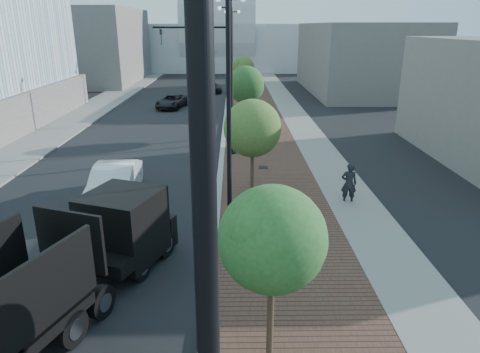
{
  "coord_description": "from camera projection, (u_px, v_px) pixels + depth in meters",
  "views": [
    {
      "loc": [
        0.79,
        -4.51,
        7.7
      ],
      "look_at": [
        1.0,
        12.0,
        2.0
      ],
      "focal_mm": 32.79,
      "sensor_mm": 36.0,
      "label": 1
    }
  ],
  "objects": [
    {
      "name": "streetlight_1",
      "position": [
        226.0,
        130.0,
        14.81
      ],
      "size": [
        1.44,
        0.56,
        9.21
      ],
      "color": "black",
      "rests_on": "ground"
    },
    {
      "name": "tree_0",
      "position": [
        274.0,
        239.0,
        9.51
      ],
      "size": [
        2.44,
        2.4,
        4.52
      ],
      "color": "#382619",
      "rests_on": "ground"
    },
    {
      "name": "dump_truck",
      "position": [
        52.0,
        284.0,
        11.48
      ],
      "size": [
        6.63,
        13.23,
        3.02
      ],
      "rotation": [
        0.0,
        0.0,
        -0.35
      ],
      "color": "black",
      "rests_on": "ground"
    },
    {
      "name": "tree_1",
      "position": [
        253.0,
        128.0,
        19.92
      ],
      "size": [
        2.65,
        2.64,
        4.61
      ],
      "color": "#382619",
      "rests_on": "ground"
    },
    {
      "name": "white_sedan",
      "position": [
        114.0,
        184.0,
        19.94
      ],
      "size": [
        2.05,
        5.28,
        1.71
      ],
      "primitive_type": "imported",
      "rotation": [
        0.0,
        0.0,
        0.05
      ],
      "color": "silver",
      "rests_on": "ground"
    },
    {
      "name": "tree_3",
      "position": [
        243.0,
        68.0,
        42.43
      ],
      "size": [
        2.32,
        2.26,
        4.97
      ],
      "color": "#382619",
      "rests_on": "ground"
    },
    {
      "name": "pedestrian",
      "position": [
        349.0,
        184.0,
        19.71
      ],
      "size": [
        0.75,
        0.53,
        1.93
      ],
      "primitive_type": "imported",
      "rotation": [
        0.0,
        0.0,
        3.04
      ],
      "color": "black",
      "rests_on": "ground"
    },
    {
      "name": "west_sidewalk",
      "position": [
        99.0,
        105.0,
        44.4
      ],
      "size": [
        4.0,
        140.0,
        0.12
      ],
      "primitive_type": "cube",
      "color": "slate",
      "rests_on": "ground"
    },
    {
      "name": "dark_car_mid",
      "position": [
        172.0,
        101.0,
        43.02
      ],
      "size": [
        2.98,
        5.04,
        1.31
      ],
      "primitive_type": "imported",
      "rotation": [
        0.0,
        0.0,
        -0.18
      ],
      "color": "black",
      "rests_on": "ground"
    },
    {
      "name": "concrete_strip",
      "position": [
        287.0,
        105.0,
        44.63
      ],
      "size": [
        2.4,
        140.0,
        0.13
      ],
      "primitive_type": "cube",
      "color": "slate",
      "rests_on": "ground"
    },
    {
      "name": "commercial_block_ne",
      "position": [
        360.0,
        58.0,
        52.92
      ],
      "size": [
        12.0,
        22.0,
        8.0
      ],
      "primitive_type": "cube",
      "color": "#635E59",
      "rests_on": "ground"
    },
    {
      "name": "dark_car_far",
      "position": [
        210.0,
        86.0,
        53.39
      ],
      "size": [
        3.44,
        5.14,
        1.38
      ],
      "primitive_type": "imported",
      "rotation": [
        0.0,
        0.0,
        0.35
      ],
      "color": "black",
      "rests_on": "ground"
    },
    {
      "name": "sidewalk",
      "position": [
        261.0,
        105.0,
        44.6
      ],
      "size": [
        7.0,
        140.0,
        0.12
      ],
      "primitive_type": "cube",
      "color": "#4C2D23",
      "rests_on": "ground"
    },
    {
      "name": "curb",
      "position": [
        227.0,
        105.0,
        44.55
      ],
      "size": [
        0.3,
        140.0,
        0.14
      ],
      "primitive_type": "cube",
      "color": "gray",
      "rests_on": "ground"
    },
    {
      "name": "streetlight_2",
      "position": [
        231.0,
        77.0,
        26.0
      ],
      "size": [
        1.72,
        0.56,
        9.28
      ],
      "color": "black",
      "rests_on": "ground"
    },
    {
      "name": "utility_cover_1",
      "position": [
        284.0,
        270.0,
        14.31
      ],
      "size": [
        0.5,
        0.5,
        0.02
      ],
      "primitive_type": "cube",
      "color": "black",
      "rests_on": "sidewalk"
    },
    {
      "name": "streetlight_3",
      "position": [
        231.0,
        67.0,
        37.49
      ],
      "size": [
        1.44,
        0.56,
        9.21
      ],
      "color": "black",
      "rests_on": "ground"
    },
    {
      "name": "streetlight_4",
      "position": [
        233.0,
        53.0,
        48.68
      ],
      "size": [
        1.72,
        0.56,
        9.28
      ],
      "color": "black",
      "rests_on": "ground"
    },
    {
      "name": "tree_2",
      "position": [
        246.0,
        85.0,
        31.11
      ],
      "size": [
        2.64,
        2.63,
        5.06
      ],
      "color": "#382619",
      "rests_on": "ground"
    },
    {
      "name": "convention_center",
      "position": [
        220.0,
        35.0,
        85.13
      ],
      "size": [
        50.0,
        30.0,
        50.0
      ],
      "color": "#B1B7BC",
      "rests_on": "ground"
    },
    {
      "name": "traffic_mast",
      "position": [
        218.0,
        69.0,
        28.77
      ],
      "size": [
        5.09,
        0.2,
        8.0
      ],
      "color": "black",
      "rests_on": "ground"
    },
    {
      "name": "utility_cover_2",
      "position": [
        263.0,
        167.0,
        24.71
      ],
      "size": [
        0.5,
        0.5,
        0.02
      ],
      "primitive_type": "cube",
      "color": "black",
      "rests_on": "sidewalk"
    },
    {
      "name": "commercial_block_nw",
      "position": [
        87.0,
        46.0,
        61.61
      ],
      "size": [
        14.0,
        20.0,
        10.0
      ],
      "primitive_type": "cube",
      "color": "#69635E",
      "rests_on": "ground"
    }
  ]
}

